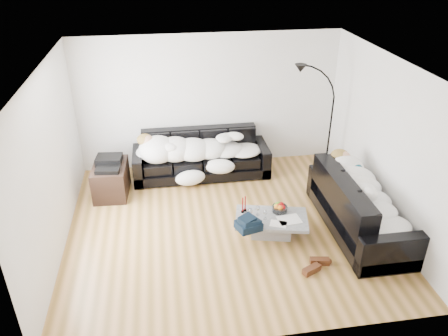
{
  "coord_description": "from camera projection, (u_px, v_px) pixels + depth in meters",
  "views": [
    {
      "loc": [
        -0.91,
        -5.68,
        4.18
      ],
      "look_at": [
        0.0,
        0.3,
        0.9
      ],
      "focal_mm": 35.0,
      "sensor_mm": 36.0,
      "label": 1
    }
  ],
  "objects": [
    {
      "name": "stereo",
      "position": [
        109.0,
        162.0,
        7.61
      ],
      "size": [
        0.47,
        0.38,
        0.13
      ],
      "primitive_type": "cube",
      "rotation": [
        0.0,
        0.0,
        -0.11
      ],
      "color": "black",
      "rests_on": "av_cabinet"
    },
    {
      "name": "wall_left",
      "position": [
        51.0,
        166.0,
        6.09
      ],
      "size": [
        0.02,
        4.5,
        2.6
      ],
      "primitive_type": "cube",
      "color": "silver",
      "rests_on": "ground"
    },
    {
      "name": "fruit_bowl",
      "position": [
        280.0,
        207.0,
        6.81
      ],
      "size": [
        0.3,
        0.3,
        0.15
      ],
      "primitive_type": "cylinder",
      "rotation": [
        0.0,
        0.0,
        0.3
      ],
      "color": "white",
      "rests_on": "coffee_table"
    },
    {
      "name": "shoes",
      "position": [
        315.0,
        265.0,
        6.13
      ],
      "size": [
        0.54,
        0.44,
        0.11
      ],
      "primitive_type": null,
      "rotation": [
        0.0,
        0.0,
        0.24
      ],
      "color": "#472311",
      "rests_on": "ground"
    },
    {
      "name": "sofa_right",
      "position": [
        361.0,
        204.0,
        6.77
      ],
      "size": [
        0.96,
        2.25,
        0.91
      ],
      "primitive_type": "cube",
      "rotation": [
        0.0,
        0.0,
        1.57
      ],
      "color": "black",
      "rests_on": "ground"
    },
    {
      "name": "ceiling",
      "position": [
        227.0,
        66.0,
        5.8
      ],
      "size": [
        5.0,
        5.0,
        0.0
      ],
      "primitive_type": "plane",
      "color": "white",
      "rests_on": "ground"
    },
    {
      "name": "ground",
      "position": [
        227.0,
        226.0,
        7.04
      ],
      "size": [
        5.0,
        5.0,
        0.0
      ],
      "primitive_type": "plane",
      "color": "olive",
      "rests_on": "ground"
    },
    {
      "name": "navy_jacket",
      "position": [
        248.0,
        218.0,
        6.37
      ],
      "size": [
        0.46,
        0.43,
        0.19
      ],
      "primitive_type": null,
      "rotation": [
        0.0,
        0.0,
        0.39
      ],
      "color": "black",
      "rests_on": "coffee_table"
    },
    {
      "name": "av_cabinet",
      "position": [
        111.0,
        180.0,
        7.78
      ],
      "size": [
        0.62,
        0.86,
        0.57
      ],
      "primitive_type": "cube",
      "rotation": [
        0.0,
        0.0,
        -0.06
      ],
      "color": "black",
      "rests_on": "ground"
    },
    {
      "name": "floor_lamp",
      "position": [
        330.0,
        128.0,
        8.08
      ],
      "size": [
        0.72,
        0.32,
        1.94
      ],
      "primitive_type": null,
      "rotation": [
        0.0,
        0.0,
        -0.06
      ],
      "color": "black",
      "rests_on": "ground"
    },
    {
      "name": "wine_glass_b",
      "position": [
        250.0,
        214.0,
        6.63
      ],
      "size": [
        0.08,
        0.08,
        0.18
      ],
      "primitive_type": "cylinder",
      "rotation": [
        0.0,
        0.0,
        -0.13
      ],
      "color": "white",
      "rests_on": "coffee_table"
    },
    {
      "name": "sofa_back",
      "position": [
        201.0,
        155.0,
        8.35
      ],
      "size": [
        2.57,
        0.89,
        0.84
      ],
      "primitive_type": "cube",
      "color": "black",
      "rests_on": "ground"
    },
    {
      "name": "wall_back",
      "position": [
        209.0,
        102.0,
        8.38
      ],
      "size": [
        5.0,
        0.02,
        2.6
      ],
      "primitive_type": "cube",
      "color": "silver",
      "rests_on": "ground"
    },
    {
      "name": "sleeper_right",
      "position": [
        363.0,
        193.0,
        6.68
      ],
      "size": [
        0.81,
        1.93,
        0.47
      ],
      "primitive_type": null,
      "rotation": [
        0.0,
        0.0,
        1.57
      ],
      "color": "white",
      "rests_on": "sofa_right"
    },
    {
      "name": "newspaper_b",
      "position": [
        278.0,
        224.0,
        6.54
      ],
      "size": [
        0.3,
        0.26,
        0.01
      ],
      "primitive_type": "cube",
      "rotation": [
        0.0,
        0.0,
        -0.4
      ],
      "color": "silver",
      "rests_on": "coffee_table"
    },
    {
      "name": "sleeper_back",
      "position": [
        201.0,
        146.0,
        8.2
      ],
      "size": [
        2.18,
        0.75,
        0.44
      ],
      "primitive_type": null,
      "color": "white",
      "rests_on": "sofa_back"
    },
    {
      "name": "newspaper_a",
      "position": [
        289.0,
        219.0,
        6.63
      ],
      "size": [
        0.37,
        0.3,
        0.01
      ],
      "primitive_type": "cube",
      "rotation": [
        0.0,
        0.0,
        0.11
      ],
      "color": "silver",
      "rests_on": "coffee_table"
    },
    {
      "name": "teal_cushion",
      "position": [
        342.0,
        168.0,
        7.24
      ],
      "size": [
        0.42,
        0.38,
        0.2
      ],
      "primitive_type": "ellipsoid",
      "rotation": [
        0.0,
        0.0,
        0.24
      ],
      "color": "#0D4F61",
      "rests_on": "sofa_right"
    },
    {
      "name": "wine_glass_c",
      "position": [
        265.0,
        214.0,
        6.63
      ],
      "size": [
        0.08,
        0.08,
        0.15
      ],
      "primitive_type": "cylinder",
      "rotation": [
        0.0,
        0.0,
        -0.2
      ],
      "color": "white",
      "rests_on": "coffee_table"
    },
    {
      "name": "candle_right",
      "position": [
        245.0,
        204.0,
        6.79
      ],
      "size": [
        0.06,
        0.06,
        0.26
      ],
      "primitive_type": "cylinder",
      "rotation": [
        0.0,
        0.0,
        -0.34
      ],
      "color": "maroon",
      "rests_on": "coffee_table"
    },
    {
      "name": "wine_glass_a",
      "position": [
        258.0,
        210.0,
        6.71
      ],
      "size": [
        0.09,
        0.09,
        0.17
      ],
      "primitive_type": "cylinder",
      "rotation": [
        0.0,
        0.0,
        -0.32
      ],
      "color": "white",
      "rests_on": "coffee_table"
    },
    {
      "name": "coffee_table",
      "position": [
        271.0,
        226.0,
        6.77
      ],
      "size": [
        1.21,
        0.87,
        0.32
      ],
      "primitive_type": "cube",
      "rotation": [
        0.0,
        0.0,
        -0.22
      ],
      "color": "#939699",
      "rests_on": "ground"
    },
    {
      "name": "candle_left",
      "position": [
        243.0,
        205.0,
        6.75
      ],
      "size": [
        0.05,
        0.05,
        0.26
      ],
      "primitive_type": "cylinder",
      "rotation": [
        0.0,
        0.0,
        0.14
      ],
      "color": "maroon",
      "rests_on": "coffee_table"
    },
    {
      "name": "wall_right",
      "position": [
        386.0,
        143.0,
        6.75
      ],
      "size": [
        0.02,
        4.5,
        2.6
      ],
      "primitive_type": "cube",
      "color": "silver",
      "rests_on": "ground"
    }
  ]
}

